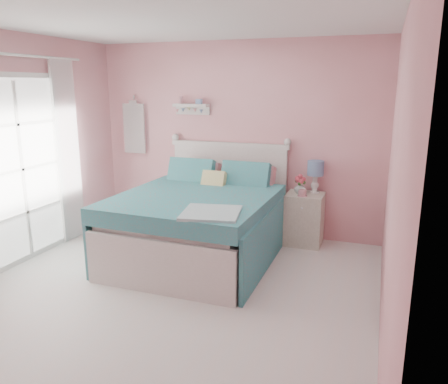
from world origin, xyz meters
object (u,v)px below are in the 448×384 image
Objects in this scene: bed at (201,223)px; table_lamp at (315,171)px; vase at (300,188)px; teacup at (302,193)px; nightstand at (304,219)px.

bed is 5.25× the size of table_lamp.
vase is 0.14m from teacup.
nightstand is 0.40m from teacup.
bed is 21.24× the size of teacup.
table_lamp is at bearing 49.79° from nightstand.
vase is (1.03, 0.83, 0.33)m from bed.
table_lamp is at bearing 35.85° from vase.
bed is 1.39m from nightstand.
table_lamp is 0.30m from vase.
table_lamp reaches higher than teacup.
table_lamp is (0.10, 0.11, 0.62)m from nightstand.
nightstand is at bearing 38.44° from bed.
teacup is at bearing -97.72° from nightstand.
bed is at bearing -146.90° from teacup.
bed reaches higher than nightstand.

